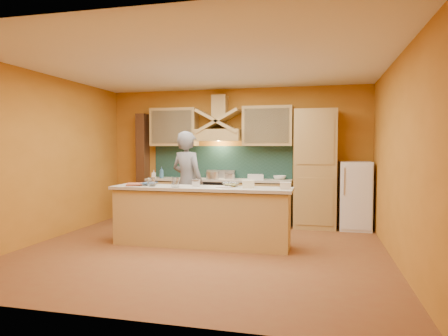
% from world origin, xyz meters
% --- Properties ---
extents(floor, '(5.50, 5.00, 0.01)m').
position_xyz_m(floor, '(0.00, 0.00, 0.00)').
color(floor, brown).
rests_on(floor, ground).
extents(ceiling, '(5.50, 5.00, 0.01)m').
position_xyz_m(ceiling, '(0.00, 0.00, 2.80)').
color(ceiling, white).
rests_on(ceiling, wall_back).
extents(wall_back, '(5.50, 0.02, 2.80)m').
position_xyz_m(wall_back, '(0.00, 2.50, 1.40)').
color(wall_back, '#BE7825').
rests_on(wall_back, floor).
extents(wall_front, '(5.50, 0.02, 2.80)m').
position_xyz_m(wall_front, '(0.00, -2.50, 1.40)').
color(wall_front, '#BE7825').
rests_on(wall_front, floor).
extents(wall_left, '(0.02, 5.00, 2.80)m').
position_xyz_m(wall_left, '(-2.75, 0.00, 1.40)').
color(wall_left, '#BE7825').
rests_on(wall_left, floor).
extents(wall_right, '(0.02, 5.00, 2.80)m').
position_xyz_m(wall_right, '(2.75, 0.00, 1.40)').
color(wall_right, '#BE7825').
rests_on(wall_right, floor).
extents(base_cabinet_left, '(1.10, 0.60, 0.86)m').
position_xyz_m(base_cabinet_left, '(-1.25, 2.20, 0.43)').
color(base_cabinet_left, tan).
rests_on(base_cabinet_left, floor).
extents(base_cabinet_right, '(1.10, 0.60, 0.86)m').
position_xyz_m(base_cabinet_right, '(0.65, 2.20, 0.43)').
color(base_cabinet_right, tan).
rests_on(base_cabinet_right, floor).
extents(counter_top, '(3.00, 0.62, 0.04)m').
position_xyz_m(counter_top, '(-0.30, 2.20, 0.90)').
color(counter_top, beige).
rests_on(counter_top, base_cabinet_left).
extents(stove, '(0.60, 0.58, 0.90)m').
position_xyz_m(stove, '(-0.30, 2.20, 0.45)').
color(stove, black).
rests_on(stove, floor).
extents(backsplash, '(3.00, 0.03, 0.70)m').
position_xyz_m(backsplash, '(-0.30, 2.48, 1.25)').
color(backsplash, '#16322D').
rests_on(backsplash, wall_back).
extents(range_hood, '(0.92, 0.50, 0.24)m').
position_xyz_m(range_hood, '(-0.30, 2.25, 1.82)').
color(range_hood, tan).
rests_on(range_hood, wall_back).
extents(hood_chimney, '(0.30, 0.30, 0.50)m').
position_xyz_m(hood_chimney, '(-0.30, 2.35, 2.40)').
color(hood_chimney, tan).
rests_on(hood_chimney, wall_back).
extents(upper_cabinet_left, '(1.00, 0.35, 0.80)m').
position_xyz_m(upper_cabinet_left, '(-1.30, 2.33, 2.00)').
color(upper_cabinet_left, tan).
rests_on(upper_cabinet_left, wall_back).
extents(upper_cabinet_right, '(1.00, 0.35, 0.80)m').
position_xyz_m(upper_cabinet_right, '(0.70, 2.33, 2.00)').
color(upper_cabinet_right, tan).
rests_on(upper_cabinet_right, wall_back).
extents(pantry_column, '(0.80, 0.60, 2.30)m').
position_xyz_m(pantry_column, '(1.65, 2.20, 1.15)').
color(pantry_column, tan).
rests_on(pantry_column, floor).
extents(fridge, '(0.58, 0.60, 1.30)m').
position_xyz_m(fridge, '(2.40, 2.20, 0.65)').
color(fridge, white).
rests_on(fridge, floor).
extents(trim_column_left, '(0.20, 0.30, 2.30)m').
position_xyz_m(trim_column_left, '(-2.05, 2.35, 1.15)').
color(trim_column_left, '#472816').
rests_on(trim_column_left, floor).
extents(island_body, '(2.80, 0.55, 0.88)m').
position_xyz_m(island_body, '(-0.10, 0.30, 0.44)').
color(island_body, tan).
rests_on(island_body, floor).
extents(island_top, '(2.90, 0.62, 0.05)m').
position_xyz_m(island_top, '(-0.10, 0.30, 0.92)').
color(island_top, beige).
rests_on(island_top, island_body).
extents(person, '(0.80, 0.67, 1.86)m').
position_xyz_m(person, '(-0.60, 1.10, 0.93)').
color(person, slate).
rests_on(person, floor).
extents(pot_large, '(0.34, 0.34, 0.17)m').
position_xyz_m(pot_large, '(-0.39, 2.07, 0.98)').
color(pot_large, silver).
rests_on(pot_large, stove).
extents(pot_small, '(0.26, 0.26, 0.13)m').
position_xyz_m(pot_small, '(-0.06, 2.20, 0.96)').
color(pot_small, silver).
rests_on(pot_small, stove).
extents(soap_bottle_a, '(0.09, 0.10, 0.17)m').
position_xyz_m(soap_bottle_a, '(-1.66, 2.05, 1.01)').
color(soap_bottle_a, white).
rests_on(soap_bottle_a, counter_top).
extents(soap_bottle_b, '(0.13, 0.13, 0.24)m').
position_xyz_m(soap_bottle_b, '(-1.53, 2.14, 1.04)').
color(soap_bottle_b, '#356592').
rests_on(soap_bottle_b, counter_top).
extents(bowl_back, '(0.33, 0.33, 0.08)m').
position_xyz_m(bowl_back, '(0.95, 2.34, 0.96)').
color(bowl_back, white).
rests_on(bowl_back, counter_top).
extents(dish_rack, '(0.35, 0.31, 0.10)m').
position_xyz_m(dish_rack, '(0.48, 2.20, 0.97)').
color(dish_rack, silver).
rests_on(dish_rack, counter_top).
extents(book_lower, '(0.37, 0.42, 0.03)m').
position_xyz_m(book_lower, '(-1.35, 0.22, 0.96)').
color(book_lower, '#A4553A').
rests_on(book_lower, island_top).
extents(book_upper, '(0.24, 0.30, 0.02)m').
position_xyz_m(book_upper, '(-1.12, 0.36, 0.98)').
color(book_upper, '#39597E').
rests_on(book_upper, island_top).
extents(jar_large, '(0.14, 0.14, 0.14)m').
position_xyz_m(jar_large, '(-0.89, 0.17, 1.02)').
color(jar_large, white).
rests_on(jar_large, island_top).
extents(jar_small, '(0.15, 0.15, 0.15)m').
position_xyz_m(jar_small, '(-0.47, 0.13, 1.02)').
color(jar_small, white).
rests_on(jar_small, island_top).
extents(kitchen_scale, '(0.11, 0.11, 0.09)m').
position_xyz_m(kitchen_scale, '(-0.19, 0.33, 0.99)').
color(kitchen_scale, silver).
rests_on(kitchen_scale, island_top).
extents(mixing_bowl, '(0.34, 0.34, 0.07)m').
position_xyz_m(mixing_bowl, '(0.34, 0.45, 0.98)').
color(mixing_bowl, white).
rests_on(mixing_bowl, island_top).
extents(cloth, '(0.23, 0.18, 0.01)m').
position_xyz_m(cloth, '(0.28, 0.28, 0.95)').
color(cloth, beige).
rests_on(cloth, island_top).
extents(grocery_bag_a, '(0.21, 0.18, 0.12)m').
position_xyz_m(grocery_bag_a, '(0.66, 0.31, 1.00)').
color(grocery_bag_a, '#EEEAC4').
rests_on(grocery_bag_a, island_top).
extents(grocery_bag_b, '(0.17, 0.14, 0.10)m').
position_xyz_m(grocery_bag_b, '(1.24, 0.26, 1.00)').
color(grocery_bag_b, beige).
rests_on(grocery_bag_b, island_top).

